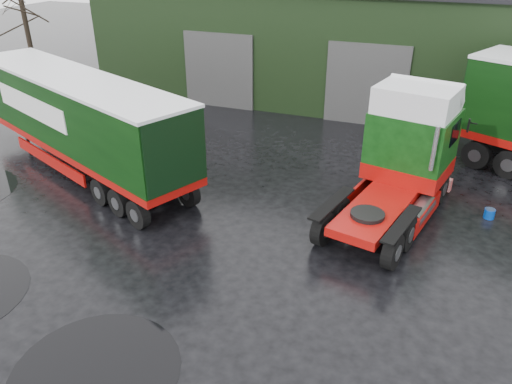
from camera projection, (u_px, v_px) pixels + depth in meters
ground at (205, 266)px, 14.59m from camera, size 100.00×100.00×0.00m
warehouse at (387, 39)px, 29.03m from camera, size 32.40×12.40×6.30m
hero_tractor at (392, 163)px, 15.87m from camera, size 4.36×7.37×4.29m
trailer_left at (79, 125)px, 19.59m from camera, size 12.65×7.31×3.93m
wash_bucket at (489, 214)px, 16.97m from camera, size 0.39×0.39×0.33m
tree_left at (25, 21)px, 28.03m from camera, size 4.40×4.40×8.50m
puddle_0 at (96, 371)px, 11.06m from camera, size 3.77×3.77×0.01m
puddle_1 at (368, 219)px, 16.96m from camera, size 2.44×2.44×0.01m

